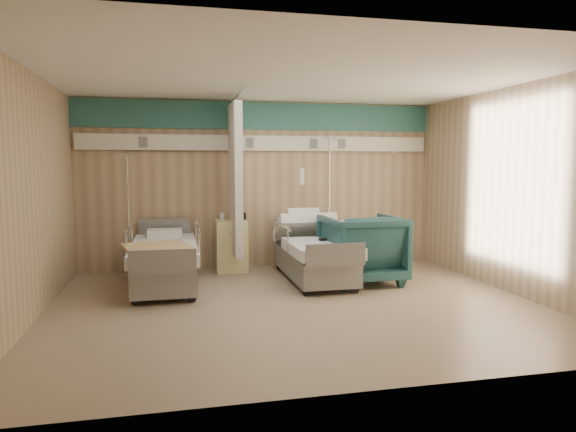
{
  "coord_description": "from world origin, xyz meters",
  "views": [
    {
      "loc": [
        -1.45,
        -6.09,
        1.76
      ],
      "look_at": [
        0.04,
        0.6,
        1.06
      ],
      "focal_mm": 32.0,
      "sensor_mm": 36.0,
      "label": 1
    }
  ],
  "objects": [
    {
      "name": "toiletry_bag",
      "position": [
        -0.42,
        2.23,
        0.91
      ],
      "size": [
        0.23,
        0.18,
        0.11
      ],
      "primitive_type": "cube",
      "rotation": [
        0.0,
        0.0,
        0.24
      ],
      "color": "black",
      "rests_on": "bedside_cabinet"
    },
    {
      "name": "tan_blanket",
      "position": [
        -1.67,
        0.84,
        0.65
      ],
      "size": [
        1.04,
        1.19,
        0.04
      ],
      "primitive_type": "cube",
      "rotation": [
        0.0,
        0.0,
        0.24
      ],
      "color": "tan",
      "rests_on": "bed_left"
    },
    {
      "name": "ground",
      "position": [
        0.0,
        0.0,
        0.0
      ],
      "size": [
        6.0,
        5.0,
        0.0
      ],
      "primitive_type": "cube",
      "color": "#88725E",
      "rests_on": "ground"
    },
    {
      "name": "white_cup",
      "position": [
        -0.69,
        2.19,
        0.91
      ],
      "size": [
        0.1,
        0.1,
        0.12
      ],
      "primitive_type": "cylinder",
      "rotation": [
        0.0,
        0.0,
        0.35
      ],
      "color": "white",
      "rests_on": "bedside_cabinet"
    },
    {
      "name": "room_walls",
      "position": [
        -0.03,
        0.25,
        1.86
      ],
      "size": [
        6.04,
        5.04,
        2.82
      ],
      "color": "tan",
      "rests_on": "ground"
    },
    {
      "name": "bed_left",
      "position": [
        -1.6,
        1.3,
        0.32
      ],
      "size": [
        1.0,
        2.16,
        0.63
      ],
      "primitive_type": null,
      "color": "silver",
      "rests_on": "ground"
    },
    {
      "name": "iv_stand_right",
      "position": [
        1.1,
        2.16,
        0.45
      ],
      "size": [
        0.39,
        0.39,
        2.2
      ],
      "rotation": [
        0.0,
        0.0,
        0.12
      ],
      "color": "silver",
      "rests_on": "ground"
    },
    {
      "name": "iv_stand_left",
      "position": [
        -2.13,
        2.1,
        0.39
      ],
      "size": [
        0.34,
        0.34,
        1.91
      ],
      "rotation": [
        0.0,
        0.0,
        0.24
      ],
      "color": "silver",
      "rests_on": "ground"
    },
    {
      "name": "visitor_armchair",
      "position": [
        1.25,
        0.99,
        0.51
      ],
      "size": [
        1.11,
        1.14,
        1.01
      ],
      "primitive_type": "imported",
      "rotation": [
        0.0,
        0.0,
        3.17
      ],
      "color": "#1C4547",
      "rests_on": "ground"
    },
    {
      "name": "call_remote",
      "position": [
        0.71,
        1.09,
        0.65
      ],
      "size": [
        0.19,
        0.13,
        0.04
      ],
      "primitive_type": "cube",
      "rotation": [
        0.0,
        0.0,
        0.29
      ],
      "color": "black",
      "rests_on": "bed_right"
    },
    {
      "name": "bedside_cabinet",
      "position": [
        -0.55,
        2.2,
        0.42
      ],
      "size": [
        0.5,
        0.48,
        0.85
      ],
      "primitive_type": "cube",
      "color": "beige",
      "rests_on": "ground"
    },
    {
      "name": "waffle_blanket",
      "position": [
        1.26,
        0.99,
        1.05
      ],
      "size": [
        0.66,
        0.59,
        0.07
      ],
      "primitive_type": "cube",
      "rotation": [
        0.0,
        0.0,
        3.17
      ],
      "color": "white",
      "rests_on": "visitor_armchair"
    },
    {
      "name": "bed_right",
      "position": [
        0.6,
        1.3,
        0.32
      ],
      "size": [
        1.0,
        2.16,
        0.63
      ],
      "primitive_type": null,
      "color": "silver",
      "rests_on": "ground"
    }
  ]
}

